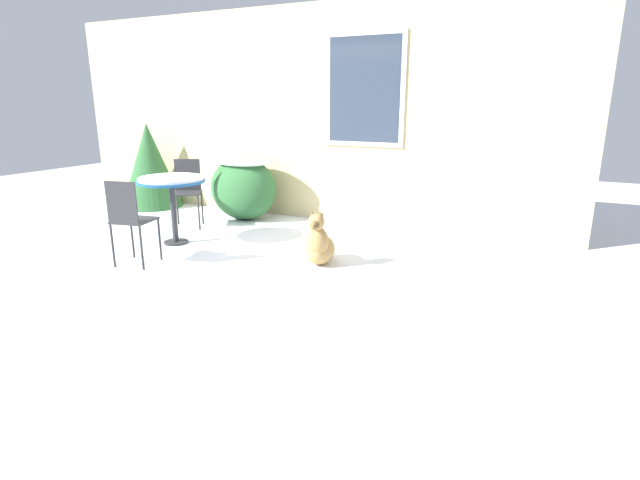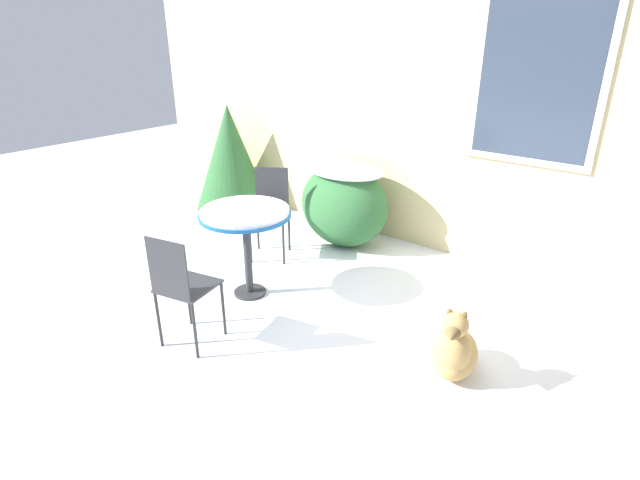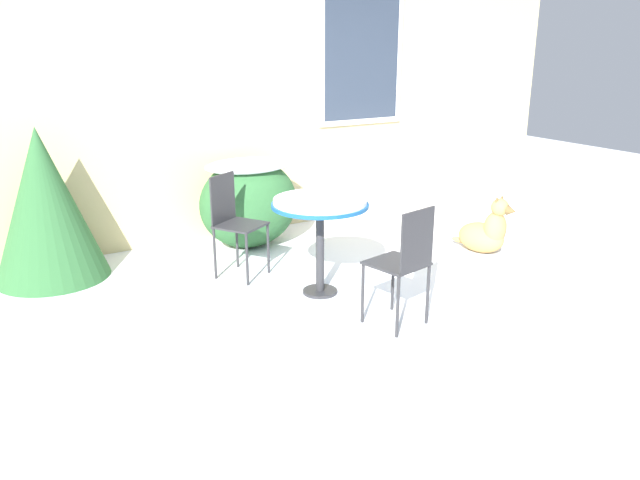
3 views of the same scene
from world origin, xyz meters
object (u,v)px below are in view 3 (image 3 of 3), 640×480
(patio_table, at_px, (320,211))
(dog, at_px, (486,233))
(patio_chair_near_table, at_px, (234,220))
(patio_chair_far_side, at_px, (404,260))

(patio_table, distance_m, dog, 2.01)
(patio_chair_near_table, relative_size, dog, 1.35)
(patio_table, xyz_separation_m, patio_chair_far_side, (0.20, -0.85, -0.20))
(patio_chair_far_side, relative_size, dog, 1.35)
(dog, bearing_deg, patio_chair_near_table, 148.73)
(patio_chair_near_table, distance_m, dog, 2.50)
(patio_table, bearing_deg, dog, 1.55)
(patio_chair_near_table, bearing_deg, patio_chair_far_side, -100.34)
(patio_chair_far_side, distance_m, dog, 1.99)
(patio_chair_near_table, height_order, patio_chair_far_side, same)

